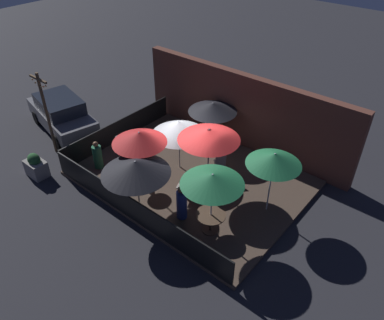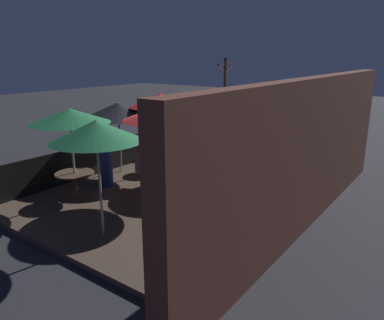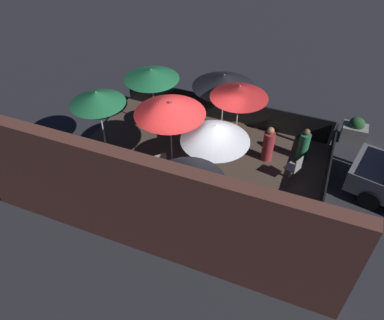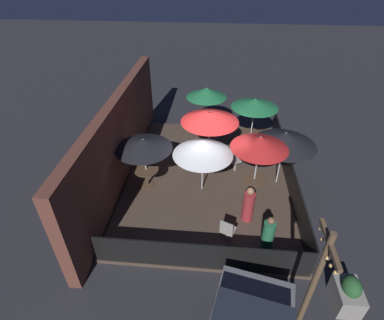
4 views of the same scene
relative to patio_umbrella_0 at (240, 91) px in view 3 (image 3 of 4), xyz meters
name	(u,v)px [view 3 (image 3 of 4)]	position (x,y,z in m)	size (l,w,h in m)	color
ground_plane	(194,171)	(0.89, 1.65, -2.32)	(60.00, 60.00, 0.00)	#26262B
patio_deck	(194,170)	(0.89, 1.65, -2.26)	(8.26, 6.11, 0.12)	#47382D
building_wall	(144,208)	(0.89, 4.93, -0.72)	(9.86, 0.36, 3.21)	brown
fence_front	(223,109)	(0.89, -1.36, -1.73)	(8.06, 0.05, 0.95)	black
fence_side_left	(324,192)	(-3.19, 1.65, -1.73)	(0.05, 5.91, 0.95)	black
patio_umbrella_0	(240,91)	(0.00, 0.00, 0.00)	(1.88, 1.88, 2.41)	#B2B2B7
patio_umbrella_1	(188,177)	(0.17, 3.86, -0.37)	(1.99, 1.99, 2.02)	#B2B2B7
patio_umbrella_2	(151,74)	(3.17, -0.11, -0.09)	(1.92, 1.92, 2.30)	#B2B2B7
patio_umbrella_3	(224,81)	(0.81, -0.97, -0.29)	(2.23, 2.23, 2.15)	#B2B2B7
patio_umbrella_4	(215,133)	(0.15, 1.82, -0.40)	(2.07, 2.07, 2.07)	#B2B2B7
patio_umbrella_5	(97,98)	(4.05, 1.91, -0.07)	(1.78, 1.78, 2.34)	#B2B2B7
patio_umbrella_6	(170,108)	(1.67, 1.67, 0.00)	(2.18, 2.18, 2.41)	#B2B2B7
dining_table_0	(236,132)	(0.00, 0.00, -1.62)	(0.84, 0.84, 0.74)	#4C3828
dining_table_1	(188,209)	(0.17, 3.86, -1.60)	(0.90, 0.90, 0.76)	#4C3828
dining_table_2	(154,112)	(3.17, -0.11, -1.64)	(0.95, 0.95, 0.70)	#4C3828
patio_chair_0	(294,167)	(-2.20, 0.93, -1.72)	(0.52, 0.52, 0.90)	gray
patio_chair_1	(189,135)	(1.47, 0.62, -1.69)	(0.52, 0.52, 0.93)	gray
patio_chair_2	(162,167)	(1.62, 2.48, -1.69)	(0.57, 0.57, 0.94)	gray
patron_0	(268,145)	(-1.20, 0.27, -1.62)	(0.49, 0.49, 1.30)	maroon
patron_1	(304,145)	(-2.29, -0.24, -1.67)	(0.47, 0.47, 1.19)	#236642
patron_2	(183,116)	(2.06, -0.23, -1.61)	(0.40, 0.40, 1.31)	navy
planter_box	(354,131)	(-3.84, -2.02, -1.88)	(0.85, 0.59, 1.00)	gray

